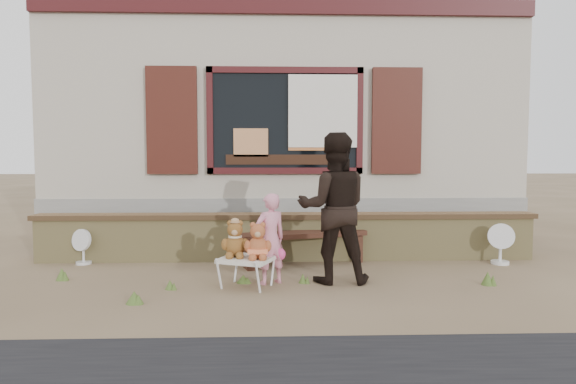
{
  "coord_description": "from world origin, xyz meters",
  "views": [
    {
      "loc": [
        -0.22,
        -5.8,
        1.45
      ],
      "look_at": [
        0.0,
        0.6,
        1.0
      ],
      "focal_mm": 30.0,
      "sensor_mm": 36.0,
      "label": 1
    }
  ],
  "objects_px": {
    "folding_chair": "(247,260)",
    "teddy_bear_left": "(235,238)",
    "bench": "(303,241)",
    "adult": "(334,208)",
    "child": "(270,239)",
    "teddy_bear_right": "(258,240)"
  },
  "relations": [
    {
      "from": "folding_chair",
      "to": "teddy_bear_left",
      "type": "relative_size",
      "value": 1.64
    },
    {
      "from": "bench",
      "to": "adult",
      "type": "xyz_separation_m",
      "value": [
        0.29,
        -0.94,
        0.55
      ]
    },
    {
      "from": "bench",
      "to": "teddy_bear_left",
      "type": "bearing_deg",
      "value": -144.23
    },
    {
      "from": "teddy_bear_left",
      "to": "child",
      "type": "bearing_deg",
      "value": 34.54
    },
    {
      "from": "child",
      "to": "teddy_bear_right",
      "type": "bearing_deg",
      "value": 26.87
    },
    {
      "from": "folding_chair",
      "to": "child",
      "type": "distance_m",
      "value": 0.37
    },
    {
      "from": "folding_chair",
      "to": "child",
      "type": "bearing_deg",
      "value": 49.84
    },
    {
      "from": "teddy_bear_left",
      "to": "child",
      "type": "height_order",
      "value": "child"
    },
    {
      "from": "child",
      "to": "adult",
      "type": "xyz_separation_m",
      "value": [
        0.74,
        0.06,
        0.35
      ]
    },
    {
      "from": "folding_chair",
      "to": "teddy_bear_right",
      "type": "xyz_separation_m",
      "value": [
        0.13,
        -0.05,
        0.24
      ]
    },
    {
      "from": "bench",
      "to": "adult",
      "type": "relative_size",
      "value": 1.02
    },
    {
      "from": "teddy_bear_left",
      "to": "bench",
      "type": "bearing_deg",
      "value": 74.05
    },
    {
      "from": "adult",
      "to": "teddy_bear_left",
      "type": "bearing_deg",
      "value": 9.45
    },
    {
      "from": "bench",
      "to": "child",
      "type": "height_order",
      "value": "child"
    },
    {
      "from": "child",
      "to": "adult",
      "type": "distance_m",
      "value": 0.82
    },
    {
      "from": "bench",
      "to": "teddy_bear_right",
      "type": "bearing_deg",
      "value": -132.54
    },
    {
      "from": "teddy_bear_right",
      "to": "bench",
      "type": "bearing_deg",
      "value": 85.74
    },
    {
      "from": "folding_chair",
      "to": "teddy_bear_right",
      "type": "height_order",
      "value": "teddy_bear_right"
    },
    {
      "from": "teddy_bear_left",
      "to": "folding_chair",
      "type": "bearing_deg",
      "value": -0.0
    },
    {
      "from": "folding_chair",
      "to": "adult",
      "type": "distance_m",
      "value": 1.17
    },
    {
      "from": "teddy_bear_right",
      "to": "child",
      "type": "height_order",
      "value": "child"
    },
    {
      "from": "folding_chair",
      "to": "adult",
      "type": "xyz_separation_m",
      "value": [
        1.01,
        0.2,
        0.57
      ]
    }
  ]
}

